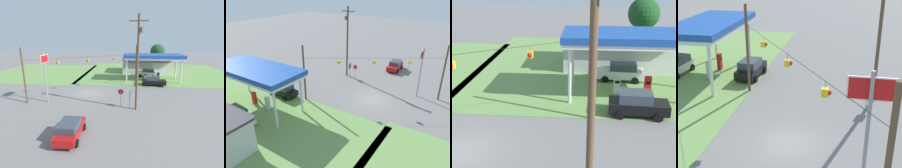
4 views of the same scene
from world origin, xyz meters
The scene contains 10 objects.
ground_plane centered at (0.00, 0.00, 0.00)m, with size 160.00×160.00×0.00m, color slate.
gas_station_canopy centered at (11.18, 9.77, 5.01)m, with size 11.90×5.50×5.52m.
fuel_pump_near centered at (9.88, 9.77, 0.84)m, with size 0.71×0.56×1.76m.
fuel_pump_far centered at (12.48, 9.77, 0.84)m, with size 0.71×0.56×1.76m.
car_at_pumps_front centered at (11.11, 5.90, 0.94)m, with size 4.49×2.32×1.84m.
stop_sign_roadside centered at (5.55, -5.10, 1.81)m, with size 0.80×0.08×2.50m.
stop_sign_overhead centered at (-4.87, -4.46, 4.90)m, with size 0.22×2.02×6.99m.
route_sign centered at (6.77, -5.49, 1.71)m, with size 0.10×0.70×2.40m.
utility_pole_main centered at (7.58, -5.75, 6.43)m, with size 2.20×0.44×11.59m.
signal_span_gantry centered at (0.00, -0.01, 4.14)m, with size 15.66×10.24×7.67m.
Camera 4 is at (-16.94, -3.35, 11.15)m, focal length 50.00 mm.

